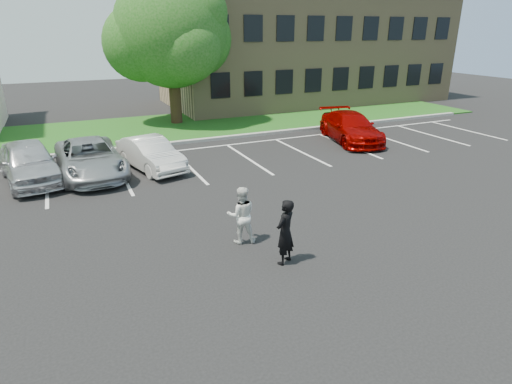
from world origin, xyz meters
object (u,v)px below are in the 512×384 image
(tree, at_px, (172,33))
(man_black_suit, at_px, (285,232))
(man_white_shirt, at_px, (241,215))
(car_silver_west, at_px, (29,162))
(car_red_compact, at_px, (351,127))
(car_silver_minivan, at_px, (90,158))
(car_white_sedan, at_px, (150,154))
(office_building, at_px, (306,48))

(tree, bearing_deg, man_black_suit, -96.31)
(man_white_shirt, xyz_separation_m, car_silver_west, (-5.48, 8.07, -0.03))
(car_silver_west, distance_m, car_red_compact, 15.13)
(car_silver_west, distance_m, car_silver_minivan, 2.21)
(man_black_suit, bearing_deg, car_white_sedan, -112.05)
(tree, height_order, man_white_shirt, tree)
(car_silver_west, bearing_deg, car_red_compact, -9.86)
(car_red_compact, bearing_deg, man_white_shirt, -126.68)
(office_building, xyz_separation_m, man_white_shirt, (-14.63, -21.40, -3.34))
(office_building, xyz_separation_m, car_silver_minivan, (-17.91, -13.47, -3.44))
(car_silver_minivan, distance_m, car_red_compact, 12.94)
(man_white_shirt, height_order, car_silver_west, man_white_shirt)
(man_black_suit, height_order, car_silver_minivan, man_black_suit)
(tree, distance_m, man_white_shirt, 17.30)
(car_red_compact, bearing_deg, man_black_suit, -120.20)
(man_white_shirt, relative_size, car_white_sedan, 0.40)
(office_building, distance_m, car_white_sedan, 21.00)
(tree, bearing_deg, car_red_compact, -49.40)
(office_building, relative_size, car_silver_west, 4.84)
(man_black_suit, height_order, car_white_sedan, man_black_suit)
(man_white_shirt, bearing_deg, car_silver_minivan, -52.58)
(car_silver_west, bearing_deg, tree, 36.05)
(car_silver_minivan, bearing_deg, car_white_sedan, -8.65)
(man_white_shirt, height_order, car_white_sedan, man_white_shirt)
(man_black_suit, distance_m, car_silver_minivan, 10.19)
(tree, distance_m, car_red_compact, 11.86)
(car_silver_minivan, relative_size, car_white_sedan, 1.27)
(man_black_suit, bearing_deg, car_silver_minivan, -99.01)
(car_silver_minivan, bearing_deg, man_black_suit, -71.38)
(car_silver_west, height_order, car_silver_minivan, car_silver_west)
(office_building, relative_size, man_black_suit, 13.05)
(car_silver_minivan, xyz_separation_m, car_white_sedan, (2.36, -0.21, -0.05))
(tree, distance_m, man_black_suit, 18.66)
(tree, height_order, car_silver_minivan, tree)
(man_white_shirt, height_order, car_silver_minivan, man_white_shirt)
(car_silver_west, xyz_separation_m, car_white_sedan, (4.56, -0.35, -0.12))
(man_white_shirt, distance_m, car_silver_west, 9.76)
(office_building, xyz_separation_m, car_red_compact, (-4.97, -13.20, -3.42))
(office_building, distance_m, man_white_shirt, 26.13)
(office_building, height_order, man_black_suit, office_building)
(man_black_suit, relative_size, man_white_shirt, 1.05)
(man_black_suit, relative_size, car_silver_west, 0.37)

